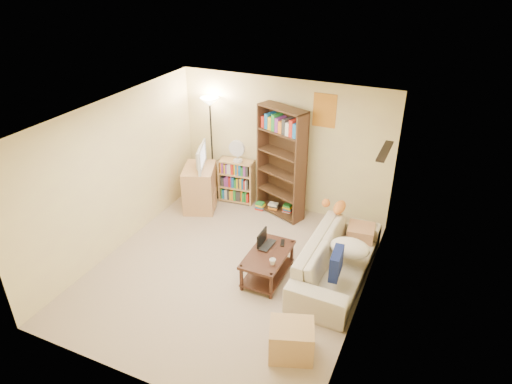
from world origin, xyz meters
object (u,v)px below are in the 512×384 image
desk_fan (237,151)px  side_table (360,239)px  tabby_cat (337,207)px  end_cabinet (291,340)px  tv_stand (200,187)px  short_bookshelf (237,181)px  floor_lamp (210,119)px  television (198,157)px  tall_bookshelf (281,160)px  sofa (337,260)px  mug (273,262)px  coffee_table (268,262)px  laptop (270,246)px

desk_fan → side_table: desk_fan is taller
tabby_cat → end_cabinet: 2.60m
tv_stand → short_bookshelf: size_ratio=0.95×
tv_stand → short_bookshelf: (0.54, 0.49, 0.02)m
tv_stand → floor_lamp: (0.02, 0.49, 1.21)m
television → tall_bookshelf: 1.54m
sofa → tv_stand: tv_stand is taller
mug → floor_lamp: bearing=135.0°
mug → tv_stand: bearing=142.5°
floor_lamp → sofa: bearing=-27.4°
coffee_table → tv_stand: bearing=143.9°
coffee_table → mug: mug is taller
sofa → television: (-2.97, 1.03, 0.73)m
television → tall_bookshelf: (1.49, 0.39, 0.04)m
coffee_table → short_bookshelf: 2.45m
tv_stand → side_table: (3.14, -0.22, -0.18)m
mug → coffee_table: bearing=127.2°
tv_stand → tall_bookshelf: 1.69m
side_table → end_cabinet: bearing=-96.2°
tabby_cat → laptop: tabby_cat is taller
tall_bookshelf → short_bookshelf: 1.17m
short_bookshelf → laptop: bearing=-56.3°
sofa → tabby_cat: bearing=18.6°
short_bookshelf → floor_lamp: size_ratio=0.43×
coffee_table → side_table: (1.12, 1.23, -0.05)m
side_table → coffee_table: bearing=-132.2°
coffee_table → side_table: bearing=47.5°
tabby_cat → short_bookshelf: size_ratio=0.58×
side_table → end_cabinet: (-0.27, -2.50, -0.02)m
mug → floor_lamp: size_ratio=0.06×
tv_stand → television: size_ratio=1.13×
sofa → laptop: (-0.98, -0.26, 0.13)m
coffee_table → short_bookshelf: short_bookshelf is taller
tabby_cat → floor_lamp: (-2.68, 0.67, 0.90)m
coffee_table → laptop: bearing=98.6°
side_table → end_cabinet: side_table is taller
sofa → end_cabinet: bearing=177.8°
short_bookshelf → tabby_cat: bearing=-22.8°
tabby_cat → laptop: (-0.71, -1.11, -0.28)m
laptop → short_bookshelf: bearing=42.8°
sofa → tall_bookshelf: size_ratio=1.07×
tabby_cat → tall_bookshelf: tall_bookshelf is taller
tall_bookshelf → desk_fan: tall_bookshelf is taller
side_table → tall_bookshelf: bearing=159.6°
mug → side_table: mug is taller
tabby_cat → tv_stand: 2.73m
sofa → television: bearing=72.1°
short_bookshelf → end_cabinet: (2.33, -3.21, -0.21)m
coffee_table → tv_stand: (-2.02, 1.46, 0.13)m
tabby_cat → laptop: 1.35m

